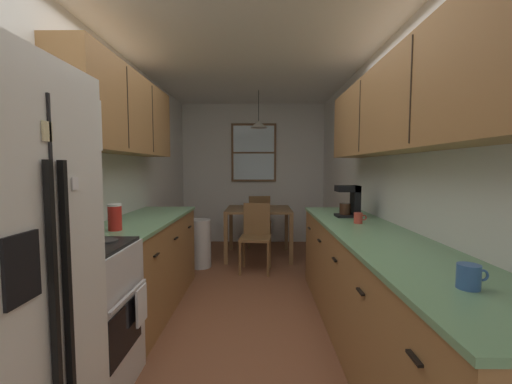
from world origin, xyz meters
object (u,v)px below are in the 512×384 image
dining_chair_near (256,233)px  table_serving_bowl (260,206)px  dining_chair_far (259,218)px  trash_bin (201,243)px  mug_spare (358,218)px  storage_canister (115,217)px  coffee_maker (350,200)px  microwave_over_range (45,119)px  stove_range (73,321)px  dining_table (259,215)px  mug_by_coffeemaker (469,276)px

dining_chair_near → table_serving_bowl: size_ratio=4.32×
dining_chair_far → table_serving_bowl: 0.68m
trash_bin → mug_spare: bearing=-43.6°
storage_canister → coffee_maker: (2.02, 0.72, 0.06)m
dining_chair_far → trash_bin: (-0.81, -1.19, -0.17)m
trash_bin → microwave_over_range: bearing=-99.0°
stove_range → mug_spare: 2.25m
microwave_over_range → dining_chair_near: microwave_over_range is taller
dining_chair_far → dining_table: bearing=-89.9°
microwave_over_range → dining_chair_far: (1.21, 3.76, -1.16)m
coffee_maker → mug_spare: size_ratio=2.78×
dining_chair_far → dining_chair_near: bearing=-91.3°
microwave_over_range → stove_range: bearing=-0.0°
storage_canister → mug_by_coffeemaker: size_ratio=1.65×
dining_chair_near → dining_chair_far: same height
stove_range → microwave_over_range: (-0.11, 0.00, 1.19)m
stove_range → storage_canister: storage_canister is taller
microwave_over_range → table_serving_bowl: size_ratio=2.80×
mug_spare → microwave_over_range: bearing=-155.6°
stove_range → storage_canister: (-0.01, 0.61, 0.53)m
stove_range → microwave_over_range: bearing=180.0°
trash_bin → storage_canister: bearing=-98.7°
stove_range → dining_table: stove_range is taller
storage_canister → mug_spare: 2.02m
microwave_over_range → mug_by_coffeemaker: (2.08, -0.58, -0.71)m
table_serving_bowl → stove_range: bearing=-109.7°
dining_table → storage_canister: storage_canister is taller
dining_chair_near → dining_chair_far: (0.03, 1.31, 0.00)m
coffee_maker → table_serving_bowl: (-0.89, 1.81, -0.28)m
stove_range → mug_by_coffeemaker: 2.11m
dining_chair_near → storage_canister: bearing=-120.4°
dining_chair_far → storage_canister: bearing=-109.4°
trash_bin → mug_by_coffeemaker: size_ratio=5.34×
stove_range → dining_chair_near: 2.67m
mug_by_coffeemaker → dining_table: bearing=103.2°
mug_spare → table_serving_bowl: (-0.86, 2.18, -0.16)m
storage_canister → mug_by_coffeemaker: (1.97, -1.19, -0.05)m
dining_table → mug_spare: (0.89, -2.15, 0.30)m
dining_table → mug_spare: size_ratio=8.83×
microwave_over_range → mug_spare: size_ratio=5.20×
dining_table → mug_by_coffeemaker: bearing=-76.8°
trash_bin → mug_spare: 2.41m
dining_table → coffee_maker: coffee_maker is taller
storage_canister → coffee_maker: size_ratio=0.66×
microwave_over_range → storage_canister: 0.91m
dining_table → trash_bin: bearing=-146.2°
storage_canister → stove_range: bearing=-89.5°
microwave_over_range → dining_table: (1.21, 3.10, -1.01)m
table_serving_bowl → mug_spare: bearing=-68.5°
table_serving_bowl → trash_bin: bearing=-145.3°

